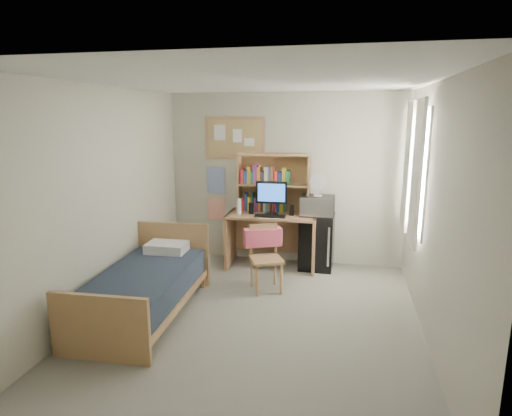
% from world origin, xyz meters
% --- Properties ---
extents(floor, '(3.60, 4.20, 0.02)m').
position_xyz_m(floor, '(0.00, 0.00, -0.01)').
color(floor, gray).
rests_on(floor, ground).
extents(ceiling, '(3.60, 4.20, 0.02)m').
position_xyz_m(ceiling, '(0.00, 0.00, 2.60)').
color(ceiling, white).
rests_on(ceiling, wall_back).
extents(wall_back, '(3.60, 0.04, 2.60)m').
position_xyz_m(wall_back, '(0.00, 2.10, 1.30)').
color(wall_back, beige).
rests_on(wall_back, floor).
extents(wall_front, '(3.60, 0.04, 2.60)m').
position_xyz_m(wall_front, '(0.00, -2.10, 1.30)').
color(wall_front, beige).
rests_on(wall_front, floor).
extents(wall_left, '(0.04, 4.20, 2.60)m').
position_xyz_m(wall_left, '(-1.80, 0.00, 1.30)').
color(wall_left, beige).
rests_on(wall_left, floor).
extents(wall_right, '(0.04, 4.20, 2.60)m').
position_xyz_m(wall_right, '(1.80, 0.00, 1.30)').
color(wall_right, beige).
rests_on(wall_right, floor).
extents(window_unit, '(0.10, 1.40, 1.70)m').
position_xyz_m(window_unit, '(1.75, 1.20, 1.60)').
color(window_unit, white).
rests_on(window_unit, wall_right).
extents(curtain_left, '(0.04, 0.55, 1.70)m').
position_xyz_m(curtain_left, '(1.72, 0.80, 1.60)').
color(curtain_left, white).
rests_on(curtain_left, wall_right).
extents(curtain_right, '(0.04, 0.55, 1.70)m').
position_xyz_m(curtain_right, '(1.72, 1.60, 1.60)').
color(curtain_right, white).
rests_on(curtain_right, wall_right).
extents(bulletin_board, '(0.94, 0.03, 0.64)m').
position_xyz_m(bulletin_board, '(-0.78, 2.08, 1.92)').
color(bulletin_board, tan).
rests_on(bulletin_board, wall_back).
extents(poster_wave, '(0.30, 0.01, 0.42)m').
position_xyz_m(poster_wave, '(-1.10, 2.09, 1.25)').
color(poster_wave, '#294BA6').
rests_on(poster_wave, wall_back).
extents(poster_japan, '(0.28, 0.01, 0.36)m').
position_xyz_m(poster_japan, '(-1.10, 2.09, 0.78)').
color(poster_japan, '#DB4A26').
rests_on(poster_japan, wall_back).
extents(desk, '(1.34, 0.71, 0.82)m').
position_xyz_m(desk, '(-0.13, 1.75, 0.41)').
color(desk, tan).
rests_on(desk, floor).
extents(desk_chair, '(0.57, 0.57, 0.86)m').
position_xyz_m(desk_chair, '(-0.04, 0.84, 0.43)').
color(desk_chair, tan).
rests_on(desk_chair, floor).
extents(mini_fridge, '(0.51, 0.51, 0.83)m').
position_xyz_m(mini_fridge, '(0.54, 1.83, 0.42)').
color(mini_fridge, black).
rests_on(mini_fridge, floor).
extents(bed, '(1.03, 1.93, 0.52)m').
position_xyz_m(bed, '(-1.28, -0.16, 0.26)').
color(bed, '#1B2430').
rests_on(bed, floor).
extents(hutch, '(1.09, 0.31, 0.88)m').
position_xyz_m(hutch, '(-0.14, 1.90, 1.27)').
color(hutch, tan).
rests_on(hutch, desk).
extents(monitor, '(0.46, 0.05, 0.48)m').
position_xyz_m(monitor, '(-0.13, 1.69, 1.07)').
color(monitor, black).
rests_on(monitor, desk).
extents(keyboard, '(0.45, 0.16, 0.02)m').
position_xyz_m(keyboard, '(-0.12, 1.55, 0.84)').
color(keyboard, black).
rests_on(keyboard, desk).
extents(speaker_left, '(0.07, 0.07, 0.17)m').
position_xyz_m(speaker_left, '(-0.43, 1.68, 0.91)').
color(speaker_left, black).
rests_on(speaker_left, desk).
extents(speaker_right, '(0.07, 0.07, 0.15)m').
position_xyz_m(speaker_right, '(0.17, 1.70, 0.90)').
color(speaker_right, black).
rests_on(speaker_right, desk).
extents(water_bottle, '(0.07, 0.07, 0.23)m').
position_xyz_m(water_bottle, '(-0.61, 1.63, 0.94)').
color(water_bottle, silver).
rests_on(water_bottle, desk).
extents(hoodie, '(0.52, 0.35, 0.24)m').
position_xyz_m(hoodie, '(-0.12, 1.02, 0.67)').
color(hoodie, '#DF546F').
rests_on(hoodie, desk_chair).
extents(microwave, '(0.48, 0.37, 0.27)m').
position_xyz_m(microwave, '(0.54, 1.81, 0.97)').
color(microwave, '#B3B4B8').
rests_on(microwave, mini_fridge).
extents(desk_fan, '(0.25, 0.25, 0.30)m').
position_xyz_m(desk_fan, '(0.54, 1.81, 1.26)').
color(desk_fan, silver).
rests_on(desk_fan, microwave).
extents(pillow, '(0.52, 0.37, 0.12)m').
position_xyz_m(pillow, '(-1.31, 0.59, 0.58)').
color(pillow, silver).
rests_on(pillow, bed).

